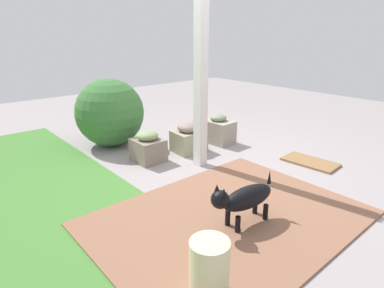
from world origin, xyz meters
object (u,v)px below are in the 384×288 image
stone_planter_nearest (218,130)px  ceramic_urn (209,270)px  porch_pillar (201,62)px  dog (244,198)px  stone_planter_near (189,138)px  stone_planter_mid (148,147)px  terracotta_pot_spiky (201,115)px  doormat (310,162)px  round_shrub (110,113)px

stone_planter_nearest → ceramic_urn: (-2.15, 2.24, 0.01)m
stone_planter_nearest → ceramic_urn: bearing=133.8°
porch_pillar → stone_planter_nearest: bearing=-59.4°
dog → stone_planter_near: bearing=-26.1°
stone_planter_mid → dog: 1.83m
porch_pillar → stone_planter_near: porch_pillar is taller
stone_planter_nearest → terracotta_pot_spiky: (0.59, -0.18, 0.10)m
terracotta_pot_spiky → porch_pillar: bearing=137.2°
stone_planter_mid → terracotta_pot_spiky: 1.52m
doormat → stone_planter_near: bearing=33.3°
stone_planter_near → round_shrub: round_shrub is taller
porch_pillar → dog: 1.77m
stone_planter_nearest → round_shrub: bearing=53.5°
stone_planter_near → ceramic_urn: 2.70m
stone_planter_mid → doormat: stone_planter_mid is taller
stone_planter_mid → round_shrub: size_ratio=0.41×
terracotta_pot_spiky → stone_planter_near: bearing=127.3°
round_shrub → dog: (-2.72, 0.16, -0.23)m
stone_planter_nearest → round_shrub: 1.64m
stone_planter_mid → stone_planter_nearest: bearing=-92.9°
stone_planter_near → terracotta_pot_spiky: size_ratio=0.72×
stone_planter_near → porch_pillar: bearing=156.7°
stone_planter_nearest → doormat: stone_planter_nearest is taller
doormat → dog: bearing=101.8°
terracotta_pot_spiky → dog: 2.86m
round_shrub → terracotta_pot_spiky: (-0.37, -1.48, -0.20)m
round_shrub → stone_planter_nearest: bearing=-126.5°
stone_planter_nearest → terracotta_pot_spiky: bearing=-17.4°
dog → doormat: (0.37, -1.77, -0.25)m
stone_planter_nearest → stone_planter_near: 0.60m
stone_planter_nearest → stone_planter_near: stone_planter_nearest is taller
round_shrub → ceramic_urn: bearing=163.1°
terracotta_pot_spiky → ceramic_urn: size_ratio=1.51×
stone_planter_mid → ceramic_urn: size_ratio=0.99×
terracotta_pot_spiky → round_shrub: bearing=76.0°
ceramic_urn → doormat: bearing=-73.4°
stone_planter_nearest → stone_planter_near: size_ratio=1.09×
dog → ceramic_urn: bearing=116.4°
terracotta_pot_spiky → dog: (-2.35, 1.64, -0.03)m
ceramic_urn → stone_planter_near: bearing=-37.5°
doormat → terracotta_pot_spiky: bearing=3.7°
round_shrub → doormat: (-2.35, -1.61, -0.48)m
stone_planter_nearest → terracotta_pot_spiky: 0.63m
stone_planter_near → round_shrub: (0.97, 0.70, 0.30)m
ceramic_urn → doormat: 2.67m
stone_planter_nearest → terracotta_pot_spiky: size_ratio=0.78×
stone_planter_nearest → doormat: bearing=-167.4°
dog → doormat: bearing=-78.2°
stone_planter_nearest → doormat: 1.43m
porch_pillar → stone_planter_mid: bearing=39.5°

